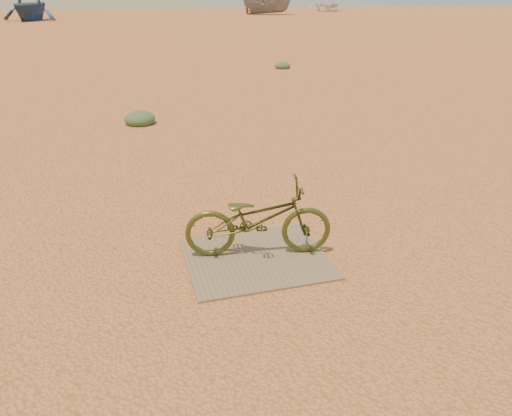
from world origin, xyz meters
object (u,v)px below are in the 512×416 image
object	(u,v)px
bicycle	(258,219)
boat_far_left	(29,3)
boat_far_right	(327,5)
plywood_board	(256,258)
boat_mid_right	(267,4)

from	to	relation	value
bicycle	boat_far_left	distance (m)	41.99
boat_far_left	boat_far_right	size ratio (longest dim) A/B	0.89
plywood_board	boat_mid_right	size ratio (longest dim) A/B	0.30
plywood_board	boat_far_right	world-z (taller)	boat_far_right
bicycle	boat_mid_right	size ratio (longest dim) A/B	0.32
boat_far_left	boat_mid_right	distance (m)	20.95
boat_far_right	boat_mid_right	bearing A→B (deg)	-127.44
bicycle	boat_mid_right	xyz separation A→B (m)	(13.81, 44.56, 0.50)
plywood_board	boat_mid_right	world-z (taller)	boat_mid_right
bicycle	boat_far_right	distance (m)	54.70
boat_far_right	boat_far_left	bearing A→B (deg)	-143.59
bicycle	boat_far_left	xyz separation A→B (m)	(-6.90, 41.41, 0.86)
bicycle	boat_far_left	bearing A→B (deg)	20.40
bicycle	boat_mid_right	bearing A→B (deg)	-6.28
plywood_board	bicycle	world-z (taller)	bicycle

